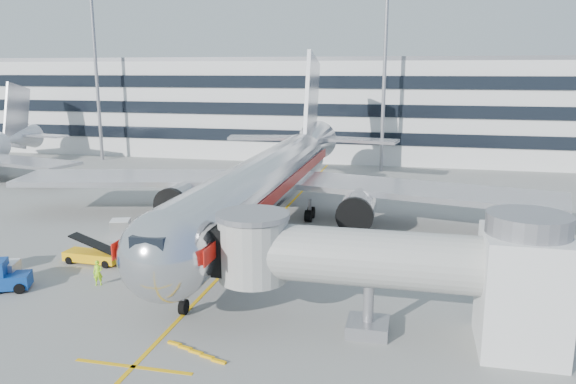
% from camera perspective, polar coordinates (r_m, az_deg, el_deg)
% --- Properties ---
extents(ground, '(180.00, 180.00, 0.00)m').
position_cam_1_polar(ground, '(40.41, -6.02, -7.63)').
color(ground, gray).
rests_on(ground, ground).
extents(lead_in_line, '(0.25, 70.00, 0.01)m').
position_cam_1_polar(lead_in_line, '(49.50, -2.29, -3.80)').
color(lead_in_line, '#F1AF0C').
rests_on(lead_in_line, ground).
extents(stop_bar, '(6.00, 0.25, 0.01)m').
position_cam_1_polar(stop_bar, '(28.70, -15.45, -16.74)').
color(stop_bar, '#F1AF0C').
rests_on(stop_bar, ground).
extents(main_jet, '(50.95, 48.70, 16.06)m').
position_cam_1_polar(main_jet, '(50.13, -1.82, 1.38)').
color(main_jet, silver).
rests_on(main_jet, ground).
extents(jet_bridge, '(17.80, 4.50, 7.00)m').
position_cam_1_polar(jet_bridge, '(29.57, 11.57, -7.42)').
color(jet_bridge, silver).
rests_on(jet_bridge, ground).
extents(terminal, '(150.00, 24.25, 15.60)m').
position_cam_1_polar(terminal, '(94.85, 5.33, 8.67)').
color(terminal, silver).
rests_on(terminal, ground).
extents(light_mast_west, '(2.40, 1.20, 25.45)m').
position_cam_1_polar(light_mast_west, '(91.24, -18.96, 12.38)').
color(light_mast_west, gray).
rests_on(light_mast_west, ground).
extents(light_mast_centre, '(2.40, 1.20, 25.45)m').
position_cam_1_polar(light_mast_centre, '(78.02, 9.81, 12.98)').
color(light_mast_centre, gray).
rests_on(light_mast_centre, ground).
extents(belt_loader, '(4.40, 1.79, 2.09)m').
position_cam_1_polar(belt_loader, '(43.28, -19.23, -6.08)').
color(belt_loader, '#FFB30A').
rests_on(belt_loader, ground).
extents(baggage_tug, '(3.09, 2.55, 2.02)m').
position_cam_1_polar(baggage_tug, '(40.17, -26.88, -7.73)').
color(baggage_tug, navy).
rests_on(baggage_tug, ground).
extents(cargo_container_right, '(1.93, 1.93, 1.61)m').
position_cam_1_polar(cargo_container_right, '(48.62, -16.63, -3.63)').
color(cargo_container_right, silver).
rests_on(cargo_container_right, ground).
extents(cargo_container_front, '(1.81, 1.81, 1.56)m').
position_cam_1_polar(cargo_container_front, '(41.14, -26.71, -7.40)').
color(cargo_container_front, silver).
rests_on(cargo_container_front, ground).
extents(ramp_worker, '(0.71, 0.59, 1.67)m').
position_cam_1_polar(ramp_worker, '(38.78, -18.75, -7.79)').
color(ramp_worker, '#ACFF1A').
rests_on(ramp_worker, ground).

